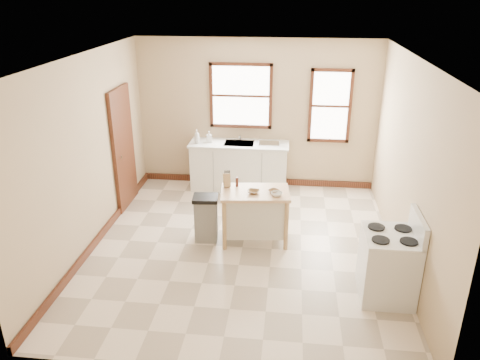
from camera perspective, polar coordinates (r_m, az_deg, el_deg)
name	(u,v)px	position (r m, az deg, el deg)	size (l,w,h in m)	color
floor	(242,247)	(7.12, 0.30, -8.20)	(5.00, 5.00, 0.00)	beige
ceiling	(243,57)	(6.17, 0.36, 14.71)	(5.00, 5.00, 0.00)	white
wall_back	(257,114)	(8.89, 2.05, 7.99)	(4.50, 0.04, 2.80)	tan
wall_left	(88,154)	(7.10, -18.07, 3.01)	(0.04, 5.00, 2.80)	tan
wall_right	(409,167)	(6.68, 19.91, 1.54)	(0.04, 5.00, 2.80)	tan
window_main	(241,96)	(8.82, 0.10, 10.22)	(1.17, 0.06, 1.22)	black
window_side	(330,106)	(8.83, 10.93, 8.83)	(0.77, 0.06, 1.37)	black
door_left	(123,148)	(8.33, -14.03, 3.77)	(0.06, 0.90, 2.10)	black
baseboard_back	(256,181)	(9.30, 1.92, -0.07)	(4.50, 0.04, 0.12)	black
baseboard_left	(100,236)	(7.62, -16.65, -6.51)	(0.04, 5.00, 0.12)	black
sink_counter	(239,166)	(8.92, -0.10, 1.71)	(1.86, 0.62, 0.92)	silver
faucet	(240,135)	(8.91, 0.03, 5.55)	(0.03, 0.03, 0.22)	silver
soap_bottle_a	(197,136)	(8.77, -5.27, 5.31)	(0.10, 0.10, 0.26)	#B2B2B2
soap_bottle_b	(209,137)	(8.81, -3.78, 5.27)	(0.09, 0.10, 0.21)	#B2B2B2
dish_rack	(270,141)	(8.73, 3.62, 4.73)	(0.40, 0.30, 0.10)	silver
kitchen_island	(255,216)	(7.12, 1.82, -4.41)	(1.01, 0.64, 0.83)	#EEBB8C
knife_block	(227,181)	(7.05, -1.62, -0.07)	(0.10, 0.10, 0.20)	tan
pepper_grinder	(237,182)	(7.07, -0.37, -0.23)	(0.04, 0.04, 0.15)	#3E1A10
bowl_a	(253,192)	(6.87, 1.64, -1.44)	(0.18, 0.18, 0.04)	brown
bowl_b	(274,191)	(6.92, 4.13, -1.35)	(0.15, 0.15, 0.04)	brown
bowl_c	(277,194)	(6.80, 4.49, -1.73)	(0.17, 0.17, 0.05)	silver
trash_bin	(206,218)	(7.18, -4.16, -4.67)	(0.38, 0.32, 0.73)	slate
gas_stove	(389,256)	(6.11, 17.71, -8.85)	(0.70, 0.71, 1.14)	silver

